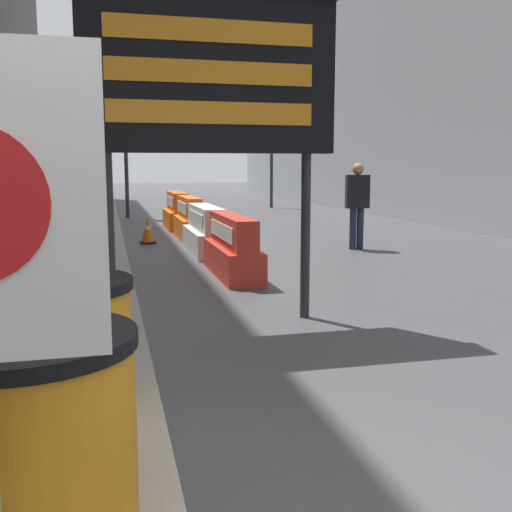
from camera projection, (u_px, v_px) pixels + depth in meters
name	position (u px, v px, depth m)	size (l,w,h in m)	color
barrel_drum_foreground	(31.00, 432.00, 2.31)	(0.84, 0.84, 0.79)	orange
barrel_drum_middle	(60.00, 347.00, 3.40)	(0.84, 0.84, 0.79)	orange
message_board	(210.00, 72.00, 5.75)	(2.60, 0.36, 3.32)	#28282B
jersey_barrier_red_striped	(232.00, 249.00, 8.76)	(0.52, 2.09, 0.88)	red
jersey_barrier_white	(206.00, 232.00, 11.07)	(0.62, 2.13, 0.87)	silver
jersey_barrier_orange_near	(189.00, 220.00, 13.30)	(0.52, 1.95, 0.93)	orange
jersey_barrier_orange_far	(178.00, 212.00, 15.54)	(0.61, 1.94, 0.94)	orange
traffic_cone_near	(234.00, 240.00, 10.35)	(0.38, 0.38, 0.68)	black
traffic_cone_mid	(148.00, 230.00, 12.46)	(0.32, 0.32, 0.57)	black
traffic_light_near_curb	(125.00, 128.00, 18.57)	(0.28, 0.45, 3.81)	#2D2D30
traffic_light_far_side	(272.00, 143.00, 23.16)	(0.28, 0.45, 3.43)	#2D2D30
pedestrian_worker	(357.00, 199.00, 11.49)	(0.48, 0.35, 1.65)	#23283D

